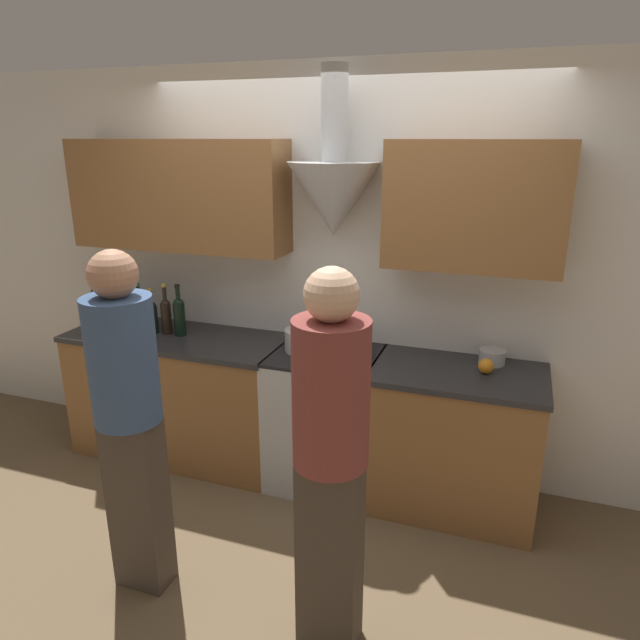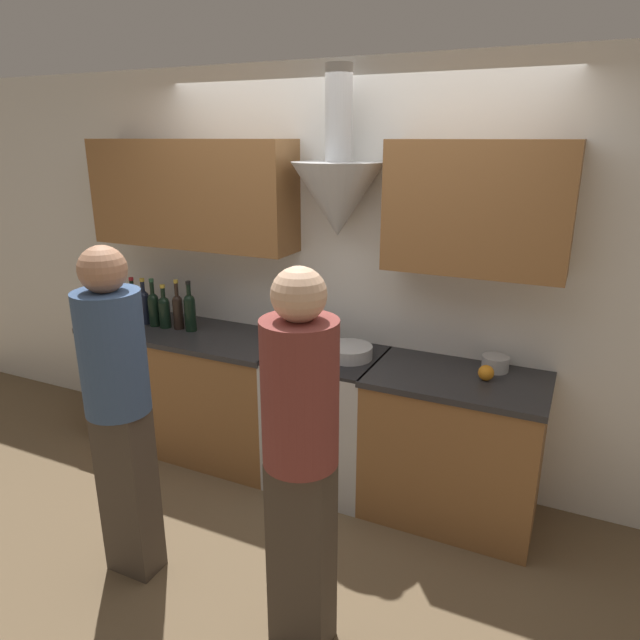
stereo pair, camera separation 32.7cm
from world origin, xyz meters
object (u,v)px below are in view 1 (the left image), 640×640
wine_bottle_3 (129,310)px  wine_bottle_1 (104,309)px  wine_bottle_0 (95,306)px  saucepan (492,357)px  person_foreground_left (128,410)px  wine_bottle_5 (152,315)px  wine_bottle_7 (179,315)px  stove_range (325,418)px  stock_pot (304,340)px  person_foreground_right (331,450)px  wine_bottle_6 (166,314)px  orange_fruit (486,366)px  wine_bottle_2 (117,309)px  wine_bottle_4 (140,312)px  mixing_bowl (348,351)px

wine_bottle_3 → wine_bottle_1: bearing=-177.1°
wine_bottle_0 → wine_bottle_1: wine_bottle_0 is taller
saucepan → person_foreground_left: bearing=-139.1°
wine_bottle_5 → wine_bottle_7: 0.21m
stove_range → wine_bottle_5: wine_bottle_5 is taller
stock_pot → person_foreground_right: 1.34m
wine_bottle_6 → wine_bottle_1: bearing=-178.0°
stock_pot → saucepan: 1.14m
wine_bottle_7 → orange_fruit: wine_bottle_7 is taller
stove_range → wine_bottle_3: size_ratio=2.67×
wine_bottle_0 → wine_bottle_6: wine_bottle_6 is taller
stove_range → person_foreground_left: 1.39m
wine_bottle_2 → wine_bottle_5: bearing=-2.5°
wine_bottle_2 → wine_bottle_6: (0.39, 0.01, 0.00)m
stove_range → wine_bottle_5: (-1.24, -0.01, 0.56)m
stove_range → wine_bottle_5: size_ratio=2.86×
wine_bottle_6 → person_foreground_right: (1.57, -1.20, -0.06)m
wine_bottle_5 → person_foreground_left: (0.68, -1.15, -0.05)m
wine_bottle_7 → person_foreground_left: size_ratio=0.21×
wine_bottle_3 → person_foreground_right: person_foreground_right is taller
wine_bottle_4 → orange_fruit: (2.29, 0.02, -0.09)m
wine_bottle_2 → wine_bottle_7: (0.50, 0.01, 0.01)m
wine_bottle_2 → stove_range: bearing=-0.1°
wine_bottle_4 → saucepan: bearing=4.6°
orange_fruit → person_foreground_left: bearing=-142.3°
wine_bottle_0 → mixing_bowl: size_ratio=1.19×
wine_bottle_3 → mixing_bowl: (1.58, -0.00, -0.10)m
wine_bottle_0 → person_foreground_left: person_foreground_left is taller
person_foreground_right → wine_bottle_2: bearing=148.6°
wine_bottle_5 → orange_fruit: 2.20m
wine_bottle_1 → orange_fruit: size_ratio=3.70×
wine_bottle_1 → orange_fruit: 2.59m
wine_bottle_5 → wine_bottle_7: size_ratio=0.88×
wine_bottle_7 → person_foreground_right: bearing=-39.4°
wine_bottle_0 → person_foreground_left: (1.16, -1.17, -0.06)m
mixing_bowl → wine_bottle_0: bearing=179.7°
stove_range → saucepan: saucepan is taller
mixing_bowl → wine_bottle_7: bearing=179.6°
wine_bottle_0 → wine_bottle_6: (0.59, -0.00, -0.00)m
person_foreground_left → orange_fruit: bearing=37.7°
wine_bottle_4 → person_foreground_right: (1.76, -1.18, -0.06)m
wine_bottle_1 → person_foreground_right: (2.06, -1.19, -0.05)m
wine_bottle_0 → person_foreground_left: 1.65m
mixing_bowl → wine_bottle_2: bearing=179.9°
wine_bottle_3 → mixing_bowl: 1.58m
wine_bottle_7 → stock_pot: wine_bottle_7 is taller
wine_bottle_5 → person_foreground_left: 1.34m
wine_bottle_0 → wine_bottle_4: size_ratio=0.99×
wine_bottle_0 → wine_bottle_1: (0.09, -0.02, -0.01)m
wine_bottle_5 → person_foreground_left: person_foreground_left is taller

